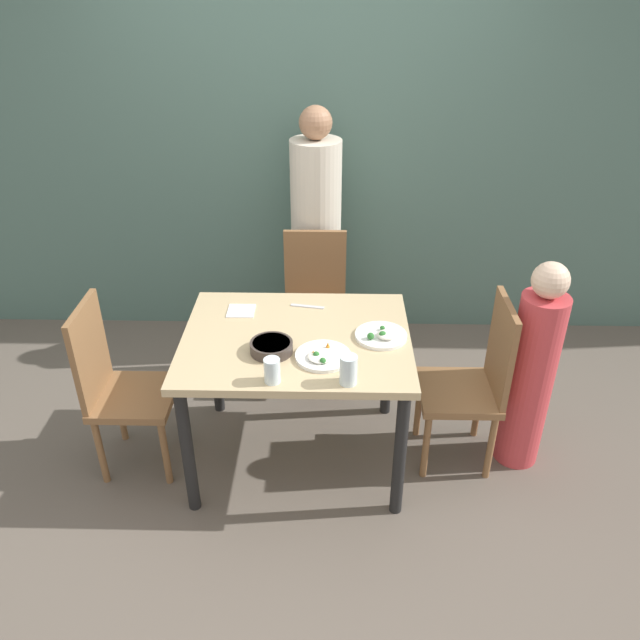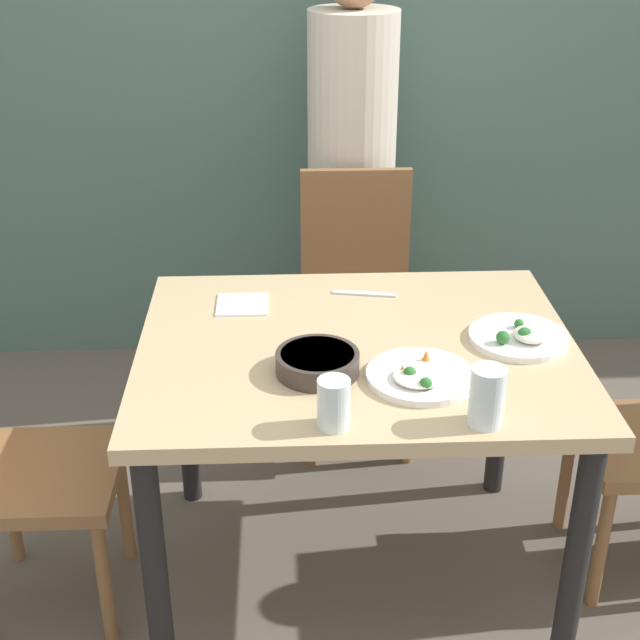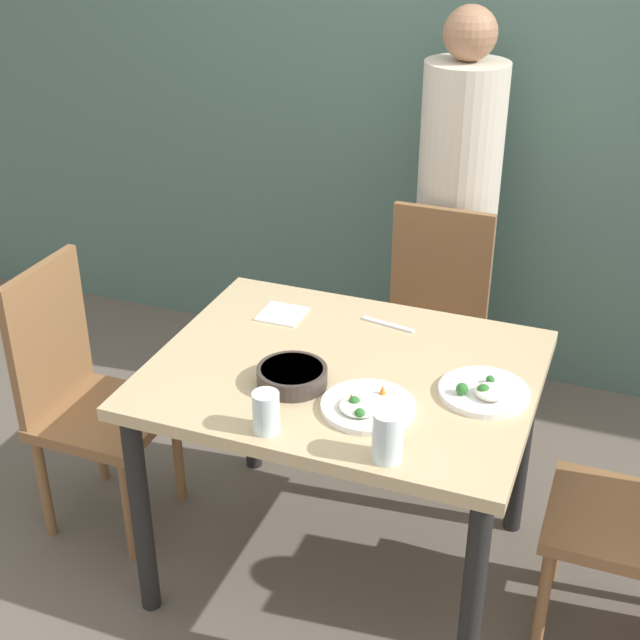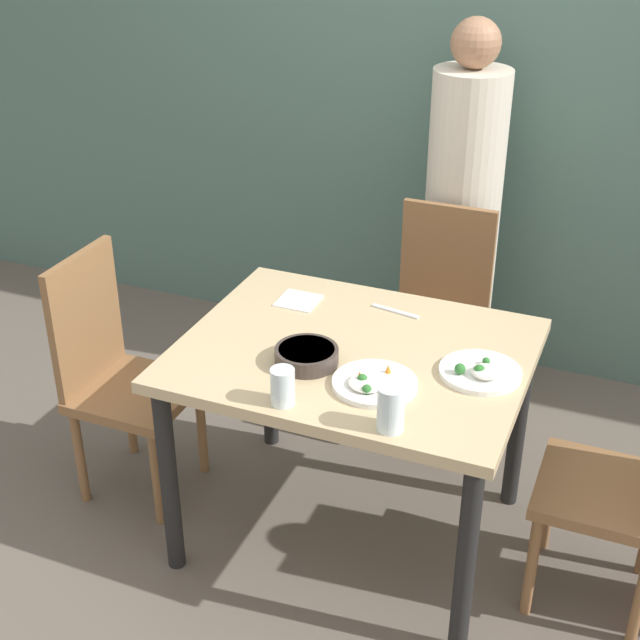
% 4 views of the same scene
% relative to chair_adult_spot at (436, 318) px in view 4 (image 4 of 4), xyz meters
% --- Properties ---
extents(ground_plane, '(10.00, 10.00, 0.00)m').
position_rel_chair_adult_spot_xyz_m(ground_plane, '(-0.07, -0.79, -0.50)').
color(ground_plane, '#60564C').
extents(wall_back, '(10.00, 0.06, 2.70)m').
position_rel_chair_adult_spot_xyz_m(wall_back, '(-0.07, 0.66, 0.85)').
color(wall_back, '#4C6B60').
rests_on(wall_back, ground_plane).
extents(dining_table, '(1.12, 0.89, 0.77)m').
position_rel_chair_adult_spot_xyz_m(dining_table, '(-0.07, -0.79, 0.17)').
color(dining_table, tan).
rests_on(dining_table, ground_plane).
extents(chair_adult_spot, '(0.40, 0.40, 0.95)m').
position_rel_chair_adult_spot_xyz_m(chair_adult_spot, '(0.00, 0.00, 0.00)').
color(chair_adult_spot, brown).
rests_on(chair_adult_spot, ground_plane).
extents(chair_child_spot, '(0.40, 0.40, 0.95)m').
position_rel_chair_adult_spot_xyz_m(chair_child_spot, '(0.84, -0.77, 0.00)').
color(chair_child_spot, brown).
rests_on(chair_child_spot, ground_plane).
extents(chair_empty_left, '(0.40, 0.40, 0.95)m').
position_rel_chair_adult_spot_xyz_m(chair_empty_left, '(-0.97, -0.85, 0.00)').
color(chair_empty_left, brown).
rests_on(chair_empty_left, ground_plane).
extents(person_adult, '(0.32, 0.32, 1.63)m').
position_rel_chair_adult_spot_xyz_m(person_adult, '(-0.00, 0.32, 0.26)').
color(person_adult, beige).
rests_on(person_adult, ground_plane).
extents(bowl_curry, '(0.20, 0.20, 0.05)m').
position_rel_chair_adult_spot_xyz_m(bowl_curry, '(-0.17, -0.93, 0.29)').
color(bowl_curry, '#3D332D').
rests_on(bowl_curry, dining_table).
extents(plate_rice_adult, '(0.26, 0.26, 0.05)m').
position_rel_chair_adult_spot_xyz_m(plate_rice_adult, '(0.07, -0.98, 0.28)').
color(plate_rice_adult, white).
rests_on(plate_rice_adult, dining_table).
extents(plate_rice_child, '(0.25, 0.25, 0.06)m').
position_rel_chair_adult_spot_xyz_m(plate_rice_child, '(0.35, -0.80, 0.28)').
color(plate_rice_child, white).
rests_on(plate_rice_child, dining_table).
extents(glass_water_tall, '(0.08, 0.08, 0.14)m').
position_rel_chair_adult_spot_xyz_m(glass_water_tall, '(0.18, -1.17, 0.33)').
color(glass_water_tall, silver).
rests_on(glass_water_tall, dining_table).
extents(glass_water_short, '(0.07, 0.07, 0.12)m').
position_rel_chair_adult_spot_xyz_m(glass_water_short, '(-0.15, -1.17, 0.32)').
color(glass_water_short, silver).
rests_on(glass_water_short, dining_table).
extents(napkin_folded, '(0.14, 0.14, 0.01)m').
position_rel_chair_adult_spot_xyz_m(napkin_folded, '(-0.37, -0.55, 0.27)').
color(napkin_folded, white).
rests_on(napkin_folded, dining_table).
extents(fork_steel, '(0.18, 0.05, 0.01)m').
position_rel_chair_adult_spot_xyz_m(fork_steel, '(-0.02, -0.50, 0.27)').
color(fork_steel, silver).
rests_on(fork_steel, dining_table).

